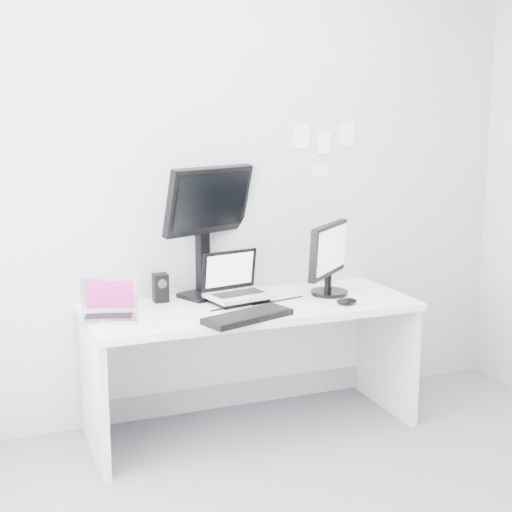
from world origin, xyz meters
The scene contains 13 objects.
back_wall centered at (0.00, 1.60, 1.35)m, with size 3.60×3.60×0.00m, color #B7BABC.
desk centered at (0.00, 1.25, 0.36)m, with size 1.80×0.70×0.73m, color white.
macbook centered at (-0.79, 1.22, 0.84)m, with size 0.29×0.22×0.22m, color #A8A8AD.
speaker centered at (-0.45, 1.48, 0.81)m, with size 0.08×0.08×0.16m, color black.
dell_laptop centered at (-0.05, 1.31, 0.87)m, with size 0.34×0.27×0.29m, color silver.
rear_monitor centered at (-0.17, 1.50, 1.11)m, with size 0.56×0.20×0.76m, color black.
samsung_monitor centered at (0.50, 1.29, 0.94)m, with size 0.47×0.21×0.43m, color black.
keyboard centered at (-0.13, 0.97, 0.75)m, with size 0.48×0.17×0.03m, color black.
mouse centered at (0.48, 1.04, 0.75)m, with size 0.12×0.07×0.04m, color black.
wall_note_0 centered at (0.45, 1.59, 1.62)m, with size 0.10×0.00×0.14m, color white.
wall_note_1 centered at (0.60, 1.59, 1.58)m, with size 0.09×0.00×0.13m, color white.
wall_note_2 centered at (0.75, 1.59, 1.63)m, with size 0.10×0.00×0.14m, color white.
wall_note_3 centered at (0.58, 1.59, 1.42)m, with size 0.11×0.00×0.08m, color white.
Camera 1 is at (-1.41, -2.42, 1.78)m, focal length 52.15 mm.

